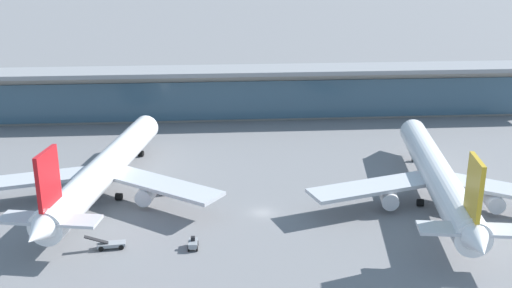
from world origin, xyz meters
The scene contains 7 objects.
ground_plane centered at (0.00, 0.00, 0.00)m, with size 1200.00×1200.00×0.00m, color slate.
airliner_left_stand centered at (-31.61, 10.64, 5.74)m, with size 51.67×68.04×18.22m.
airliner_centre_stand centered at (35.15, 2.08, 5.74)m, with size 52.04×68.29×18.22m.
service_truck_near_nose_red centered at (-19.62, 11.07, 0.87)m, with size 2.15×3.10×2.05m.
service_truck_under_wing_grey centered at (-13.10, -13.41, 0.87)m, with size 1.78×2.90×2.05m.
service_truck_mid_apron_grey centered at (-27.32, -12.41, 0.81)m, with size 6.90×2.35×2.70m.
terminal_building centered at (0.00, 66.87, 7.87)m, with size 191.76×12.80×15.20m.
Camera 1 is at (-9.22, -107.59, 50.35)m, focal length 42.79 mm.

